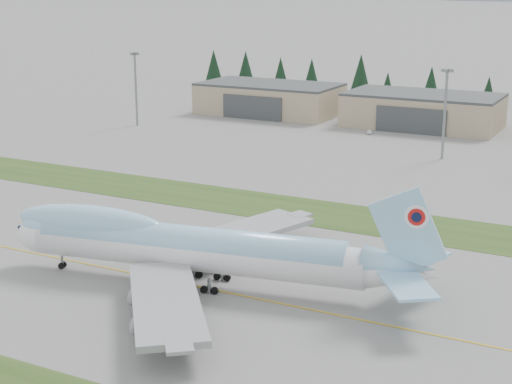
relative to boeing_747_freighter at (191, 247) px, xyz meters
The scene contains 9 objects.
ground 10.79m from the boeing_747_freighter, ahead, with size 7000.00×7000.00×0.00m, color slate.
grass_strip_far 45.73m from the boeing_747_freighter, 78.66° to the left, with size 400.00×18.00×0.08m, color #2C4619.
taxiway_line_main 10.79m from the boeing_747_freighter, ahead, with size 400.00×0.40×0.02m, color gold.
boeing_747_freighter is the anchor object (origin of this frame).
hangar_left 161.36m from the boeing_747_freighter, 112.25° to the left, with size 48.00×26.60×10.80m.
hangar_center 149.47m from the boeing_747_freighter, 92.33° to the left, with size 48.00×26.60×10.80m.
floodlight_masts 109.65m from the boeing_747_freighter, 77.77° to the left, with size 183.67×6.41×24.62m.
service_vehicle_a 131.09m from the boeing_747_freighter, 97.45° to the left, with size 1.49×3.70×1.26m, color white.
conifer_belt 212.04m from the boeing_747_freighter, 90.59° to the left, with size 266.78×14.99×16.75m.
Camera 1 is at (52.46, -95.78, 45.65)m, focal length 55.00 mm.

